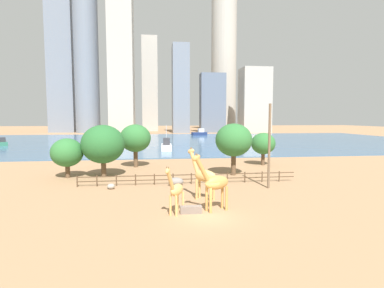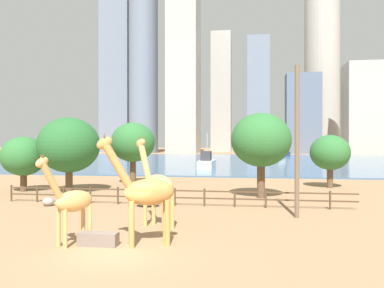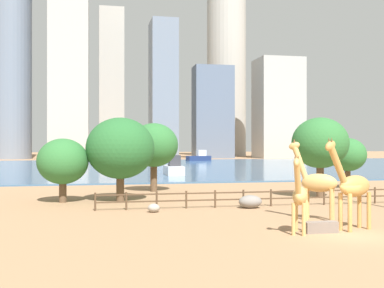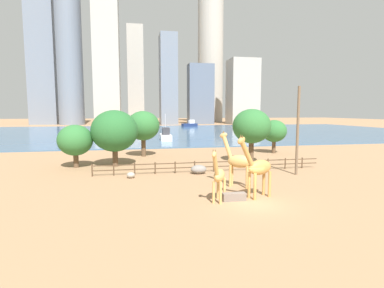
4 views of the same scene
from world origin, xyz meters
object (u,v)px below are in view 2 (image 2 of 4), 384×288
tree_right_small (24,156)px  feeding_trough (98,239)px  giraffe_young (144,192)px  boat_sailboat (279,153)px  giraffe_tall (71,201)px  boulder_by_pole (147,200)px  giraffe_companion (156,184)px  utility_pole (297,141)px  tree_center_broad (133,143)px  boat_tug (25,158)px  tree_right_tall (330,153)px  tree_left_small (261,140)px  boulder_near_fence (48,202)px  boat_ferry (207,162)px  tree_left_large (69,145)px

tree_right_small → feeding_trough: bearing=-49.0°
giraffe_young → boat_sailboat: bearing=-119.1°
giraffe_tall → boulder_by_pole: 10.47m
giraffe_young → giraffe_companion: bearing=-105.8°
utility_pole → feeding_trough: (-9.69, -7.77, -4.42)m
feeding_trough → tree_center_broad: size_ratio=0.26×
boat_tug → tree_right_tall: bearing=-157.3°
feeding_trough → giraffe_companion: bearing=67.0°
giraffe_companion → tree_right_small: bearing=-3.1°
tree_right_tall → tree_right_small: 30.25m
giraffe_young → utility_pole: bearing=-157.2°
tree_right_tall → tree_left_small: tree_left_small is taller
giraffe_tall → boat_sailboat: size_ratio=0.59×
tree_left_small → boat_tug: 72.29m
utility_pole → tree_right_small: 25.72m
boulder_near_fence → boulder_by_pole: bearing=6.1°
boat_tug → feeding_trough: bearing=-178.2°
tree_center_broad → tree_left_small: bearing=-31.6°
feeding_trough → boat_sailboat: (16.55, 107.08, 0.91)m
giraffe_tall → utility_pole: (10.94, 7.87, 2.73)m
boulder_by_pole → tree_right_tall: bearing=41.2°
giraffe_companion → giraffe_young: (0.36, -3.64, 0.08)m
boat_ferry → boulder_by_pole: bearing=-179.0°
giraffe_young → tree_left_small: tree_left_small is taller
giraffe_companion → boulder_by_pole: bearing=-35.2°
boat_tug → boat_sailboat: bearing=-88.7°
tree_right_tall → boulder_near_fence: bearing=-147.8°
feeding_trough → tree_left_small: 18.14m
giraffe_tall → boat_sailboat: 108.65m
boulder_by_pole → giraffe_companion: bearing=-70.1°
giraffe_tall → utility_pole: bearing=155.4°
giraffe_tall → tree_right_small: 21.32m
giraffe_companion → tree_center_broad: 21.79m
utility_pole → tree_left_small: (-1.93, 7.99, 0.11)m
utility_pole → tree_left_large: (-19.47, 8.78, -0.33)m
tree_center_broad → boat_sailboat: 85.94m
feeding_trough → boat_tug: 78.99m
tree_right_small → boat_sailboat: size_ratio=0.73×
tree_left_large → tree_right_tall: 25.80m
boulder_near_fence → tree_center_broad: size_ratio=0.12×
tree_left_small → boulder_by_pole: bearing=-146.4°
tree_right_small → boat_tug: size_ratio=0.96×
tree_right_tall → boat_sailboat: tree_right_tall is taller
giraffe_young → tree_left_small: bearing=-131.7°
giraffe_tall → boat_tug: bearing=-116.1°
boulder_by_pole → tree_left_small: bearing=33.6°
giraffe_young → boat_tug: giraffe_young is taller
tree_right_small → tree_left_large: bearing=-0.8°
boulder_near_fence → boulder_by_pole: size_ratio=0.48×
boulder_near_fence → boulder_by_pole: 7.32m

